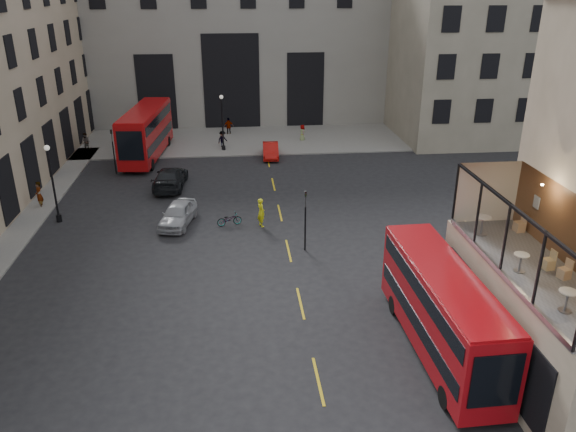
{
  "coord_description": "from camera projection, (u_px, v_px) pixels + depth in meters",
  "views": [
    {
      "loc": [
        -5.08,
        -18.24,
        15.07
      ],
      "look_at": [
        -2.2,
        10.3,
        3.0
      ],
      "focal_mm": 35.0,
      "sensor_mm": 36.0,
      "label": 1
    }
  ],
  "objects": [
    {
      "name": "cafe_table_near",
      "position": [
        567.0,
        298.0,
        19.06
      ],
      "size": [
        0.62,
        0.62,
        0.78
      ],
      "color": "silver",
      "rests_on": "cafe_floor"
    },
    {
      "name": "pedestrian_d",
      "position": [
        302.0,
        133.0,
        56.69
      ],
      "size": [
        0.69,
        0.91,
        1.66
      ],
      "primitive_type": "imported",
      "rotation": [
        0.0,
        0.0,
        1.78
      ],
      "color": "gray",
      "rests_on": "ground"
    },
    {
      "name": "building_right",
      "position": [
        474.0,
        30.0,
        57.51
      ],
      "size": [
        16.6,
        18.6,
        20.0
      ],
      "color": "#9F9480",
      "rests_on": "ground"
    },
    {
      "name": "car_b",
      "position": [
        271.0,
        150.0,
        51.48
      ],
      "size": [
        1.58,
        4.08,
        1.33
      ],
      "primitive_type": "imported",
      "rotation": [
        0.0,
        0.0,
        -0.04
      ],
      "color": "#B60F0B",
      "rests_on": "ground"
    },
    {
      "name": "street_lamp_b",
      "position": [
        223.0,
        126.0,
        52.74
      ],
      "size": [
        0.36,
        0.36,
        5.33
      ],
      "color": "black",
      "rests_on": "ground"
    },
    {
      "name": "pedestrian_b",
      "position": [
        223.0,
        140.0,
        54.24
      ],
      "size": [
        1.24,
        1.2,
        1.7
      ],
      "primitive_type": "imported",
      "rotation": [
        0.0,
        0.0,
        0.72
      ],
      "color": "gray",
      "rests_on": "ground"
    },
    {
      "name": "pedestrian_a",
      "position": [
        86.0,
        142.0,
        53.31
      ],
      "size": [
        1.02,
        0.89,
        1.76
      ],
      "primitive_type": "imported",
      "rotation": [
        0.0,
        0.0,
        -0.31
      ],
      "color": "gray",
      "rests_on": "ground"
    },
    {
      "name": "cafe_chair_d",
      "position": [
        520.0,
        226.0,
        25.27
      ],
      "size": [
        0.46,
        0.46,
        0.84
      ],
      "color": "tan",
      "rests_on": "cafe_floor"
    },
    {
      "name": "cafe_table_far",
      "position": [
        483.0,
        223.0,
        24.83
      ],
      "size": [
        0.69,
        0.69,
        0.86
      ],
      "color": "beige",
      "rests_on": "cafe_floor"
    },
    {
      "name": "pavement_far",
      "position": [
        224.0,
        139.0,
        57.31
      ],
      "size": [
        40.0,
        12.0,
        0.12
      ],
      "primitive_type": "cube",
      "color": "slate",
      "rests_on": "ground"
    },
    {
      "name": "cafe_floor",
      "position": [
        536.0,
        273.0,
        21.88
      ],
      "size": [
        3.0,
        10.0,
        0.1
      ],
      "primitive_type": "cube",
      "color": "slate",
      "rests_on": "host_frontage"
    },
    {
      "name": "car_a",
      "position": [
        178.0,
        214.0,
        37.25
      ],
      "size": [
        2.68,
        4.68,
        1.5
      ],
      "primitive_type": "imported",
      "rotation": [
        0.0,
        0.0,
        -0.22
      ],
      "color": "#9C9EA4",
      "rests_on": "ground"
    },
    {
      "name": "traffic_light_near",
      "position": [
        305.0,
        213.0,
        33.01
      ],
      "size": [
        0.16,
        0.2,
        3.8
      ],
      "color": "black",
      "rests_on": "ground"
    },
    {
      "name": "street_lamp_a",
      "position": [
        54.0,
        188.0,
        37.05
      ],
      "size": [
        0.36,
        0.36,
        5.33
      ],
      "color": "black",
      "rests_on": "ground"
    },
    {
      "name": "host_frontage",
      "position": [
        526.0,
        322.0,
        22.77
      ],
      "size": [
        3.0,
        11.0,
        4.5
      ],
      "primitive_type": "cube",
      "color": "#C8B296",
      "rests_on": "ground"
    },
    {
      "name": "gateway",
      "position": [
        230.0,
        35.0,
        62.94
      ],
      "size": [
        35.0,
        10.6,
        18.0
      ],
      "color": "gray",
      "rests_on": "ground"
    },
    {
      "name": "cafe_chair_c",
      "position": [
        548.0,
        263.0,
        21.98
      ],
      "size": [
        0.43,
        0.43,
        0.79
      ],
      "color": "#D5B57B",
      "rests_on": "cafe_floor"
    },
    {
      "name": "bus_near",
      "position": [
        442.0,
        307.0,
        23.89
      ],
      "size": [
        2.5,
        9.96,
        3.96
      ],
      "color": "#A30B11",
      "rests_on": "ground"
    },
    {
      "name": "cyclist",
      "position": [
        261.0,
        212.0,
        36.9
      ],
      "size": [
        0.7,
        0.83,
        1.95
      ],
      "primitive_type": "imported",
      "rotation": [
        0.0,
        0.0,
        1.96
      ],
      "color": "yellow",
      "rests_on": "ground"
    },
    {
      "name": "pedestrian_e",
      "position": [
        39.0,
        195.0,
        39.95
      ],
      "size": [
        0.6,
        0.79,
        1.95
      ],
      "primitive_type": "imported",
      "rotation": [
        0.0,
        0.0,
        4.92
      ],
      "color": "gray",
      "rests_on": "ground"
    },
    {
      "name": "pedestrian_c",
      "position": [
        229.0,
        126.0,
        58.86
      ],
      "size": [
        1.13,
        0.63,
        1.82
      ],
      "primitive_type": "imported",
      "rotation": [
        0.0,
        0.0,
        3.32
      ],
      "color": "gray",
      "rests_on": "ground"
    },
    {
      "name": "bus_far",
      "position": [
        146.0,
        131.0,
        50.8
      ],
      "size": [
        3.59,
        11.39,
        4.47
      ],
      "color": "#A70B0D",
      "rests_on": "ground"
    },
    {
      "name": "traffic_light_far",
      "position": [
        113.0,
        146.0,
        46.39
      ],
      "size": [
        0.16,
        0.2,
        3.8
      ],
      "color": "black",
      "rests_on": "ground"
    },
    {
      "name": "cafe_chair_b",
      "position": [
        565.0,
        273.0,
        21.28
      ],
      "size": [
        0.46,
        0.46,
        0.77
      ],
      "color": "tan",
      "rests_on": "cafe_floor"
    },
    {
      "name": "bicycle",
      "position": [
        229.0,
        219.0,
        37.23
      ],
      "size": [
        1.74,
        0.94,
        0.87
      ],
      "primitive_type": "imported",
      "rotation": [
        0.0,
        0.0,
        1.8
      ],
      "color": "gray",
      "rests_on": "ground"
    },
    {
      "name": "cafe_table_mid",
      "position": [
        521.0,
        260.0,
        21.69
      ],
      "size": [
        0.59,
        0.59,
        0.74
      ],
      "color": "beige",
      "rests_on": "cafe_floor"
    },
    {
      "name": "ground",
      "position": [
        366.0,
        378.0,
        23.04
      ],
      "size": [
        140.0,
        140.0,
        0.0
      ],
      "primitive_type": "plane",
      "color": "black",
      "rests_on": "ground"
    },
    {
      "name": "car_c",
      "position": [
        170.0,
        178.0,
        43.94
      ],
      "size": [
        2.6,
        5.6,
        1.58
      ],
      "primitive_type": "imported",
      "rotation": [
        0.0,
        0.0,
        3.07
      ],
      "color": "black",
      "rests_on": "ground"
    }
  ]
}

